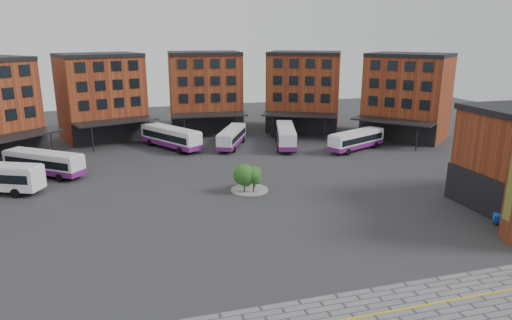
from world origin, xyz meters
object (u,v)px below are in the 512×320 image
object	(u,v)px
tree_island	(249,177)
bus_f	(356,140)
bus_c	(171,137)
bus_e	(286,136)
bus_d	(232,137)
bus_b	(44,163)

from	to	relation	value
tree_island	bus_f	world-z (taller)	tree_island
tree_island	bus_c	xyz separation A→B (m)	(-6.53, 23.49, -0.02)
bus_c	bus_e	distance (m)	18.49
tree_island	bus_e	size ratio (longest dim) A/B	0.36
tree_island	bus_f	size ratio (longest dim) A/B	0.40
bus_c	bus_d	size ratio (longest dim) A/B	1.10
bus_b	bus_d	distance (m)	28.19
bus_b	bus_e	size ratio (longest dim) A/B	0.87
bus_b	bus_c	size ratio (longest dim) A/B	0.90
tree_island	bus_f	distance (m)	25.88
bus_c	bus_f	distance (m)	29.44
bus_e	bus_f	size ratio (longest dim) A/B	1.11
bus_e	bus_b	bearing A→B (deg)	-153.23
bus_b	bus_f	world-z (taller)	bus_b
bus_d	bus_f	bearing A→B (deg)	4.11
bus_d	tree_island	bearing A→B (deg)	-71.74
bus_b	bus_c	bearing A→B (deg)	-22.27
tree_island	bus_f	bearing A→B (deg)	33.88
bus_b	bus_d	bearing A→B (deg)	-35.08
bus_d	bus_e	size ratio (longest dim) A/B	0.88
bus_b	bus_f	bearing A→B (deg)	-51.46
bus_e	bus_c	bearing A→B (deg)	-175.27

